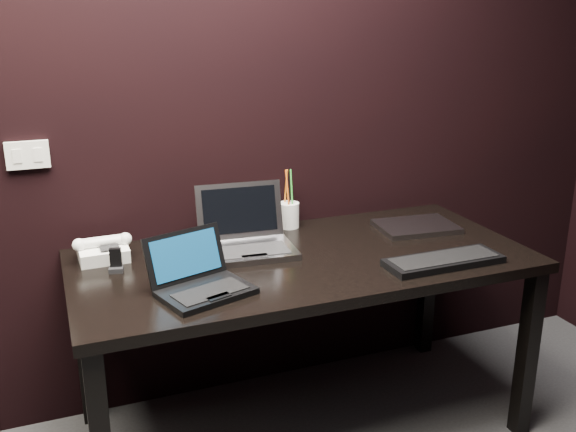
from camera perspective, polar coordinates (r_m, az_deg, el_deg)
name	(u,v)px	position (r m, az deg, el deg)	size (l,w,h in m)	color
wall_back	(193,96)	(2.55, -8.42, 10.47)	(4.00, 4.00, 0.00)	black
wall_switch	(28,155)	(2.51, -22.15, 5.05)	(0.15, 0.02, 0.10)	silver
desk	(303,275)	(2.44, 1.34, -5.28)	(1.70, 0.80, 0.74)	black
netbook	(200,281)	(2.12, -7.80, -5.76)	(0.35, 0.33, 0.18)	black
silver_laptop	(246,239)	(2.45, -3.71, -2.09)	(0.36, 0.33, 0.24)	gray
ext_keyboard	(444,261)	(2.39, 13.66, -3.88)	(0.44, 0.15, 0.03)	black
closed_laptop	(416,227)	(2.75, 11.32, -0.92)	(0.34, 0.26, 0.02)	gray
desk_phone	(103,250)	(2.45, -16.12, -2.92)	(0.21, 0.17, 0.10)	white
mobile_phone	(116,263)	(2.34, -15.05, -4.04)	(0.06, 0.05, 0.08)	black
pen_cup	(289,214)	(2.71, 0.09, 0.19)	(0.11, 0.11, 0.25)	white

